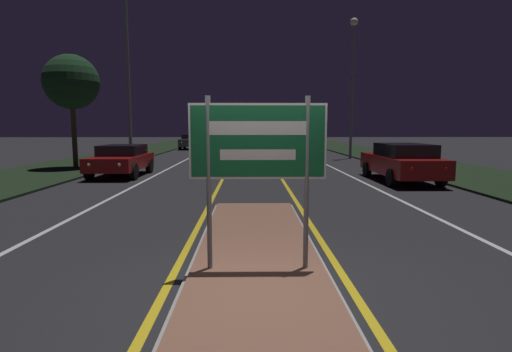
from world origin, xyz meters
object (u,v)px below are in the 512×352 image
object	(u,v)px
streetlight_right_near	(353,70)
car_receding_1	(288,148)
car_approaching_2	(192,141)
streetlight_left_near	(127,42)
car_approaching_0	(122,159)
highway_sign	(258,149)
car_receding_2	(312,142)
car_receding_0	(402,162)
car_approaching_1	(210,148)

from	to	relation	value
streetlight_right_near	car_receding_1	distance (m)	6.67
car_receding_1	car_approaching_2	bearing A→B (deg)	122.08
car_receding_1	streetlight_left_near	bearing A→B (deg)	-154.84
streetlight_left_near	car_receding_1	size ratio (longest dim) A/B	2.37
car_approaching_0	highway_sign	bearing A→B (deg)	-64.37
car_receding_2	streetlight_right_near	bearing A→B (deg)	-83.22
car_receding_0	car_receding_1	world-z (taller)	car_receding_0
highway_sign	car_approaching_1	distance (m)	21.24
streetlight_left_near	car_receding_0	distance (m)	14.81
streetlight_right_near	car_receding_2	size ratio (longest dim) A/B	1.99
highway_sign	car_approaching_0	size ratio (longest dim) A/B	0.59
car_approaching_0	car_approaching_2	xyz separation A→B (m)	(-0.05, 21.12, 0.04)
streetlight_right_near	car_approaching_2	distance (m)	17.68
car_receding_0	car_approaching_2	world-z (taller)	car_receding_0
highway_sign	car_receding_0	bearing A→B (deg)	59.44
car_receding_2	car_receding_1	bearing A→B (deg)	-106.99
streetlight_right_near	car_approaching_2	world-z (taller)	streetlight_right_near
highway_sign	streetlight_left_near	xyz separation A→B (m)	(-6.44, 15.93, 4.70)
car_receding_1	car_approaching_0	distance (m)	11.55
car_approaching_1	car_receding_2	bearing A→B (deg)	48.81
highway_sign	streetlight_left_near	bearing A→B (deg)	112.00
car_approaching_0	car_approaching_1	bearing A→B (deg)	73.09
car_receding_1	car_approaching_2	size ratio (longest dim) A/B	1.04
highway_sign	car_receding_0	distance (m)	11.35
streetlight_right_near	car_receding_1	bearing A→B (deg)	-167.14
car_approaching_2	car_receding_1	bearing A→B (deg)	-57.92
highway_sign	streetlight_right_near	world-z (taller)	streetlight_right_near
car_receding_1	car_approaching_1	xyz separation A→B (m)	(-5.06, 0.99, -0.02)
highway_sign	car_approaching_0	world-z (taller)	highway_sign
highway_sign	car_approaching_2	xyz separation A→B (m)	(-5.63, 32.76, -1.02)
car_receding_0	car_receding_2	size ratio (longest dim) A/B	1.05
highway_sign	streetlight_right_near	size ratio (longest dim) A/B	0.27
streetlight_right_near	car_approaching_1	bearing A→B (deg)	179.97
car_receding_0	car_receding_2	distance (m)	20.71
streetlight_right_near	car_receding_1	size ratio (longest dim) A/B	2.02
highway_sign	car_approaching_1	bearing A→B (deg)	97.38
streetlight_left_near	car_receding_0	bearing A→B (deg)	-26.95
streetlight_right_near	car_approaching_1	size ratio (longest dim) A/B	2.12
streetlight_right_near	car_receding_2	bearing A→B (deg)	96.78
car_receding_2	car_approaching_2	xyz separation A→B (m)	(-11.14, 2.31, -0.01)
car_approaching_1	car_receding_1	bearing A→B (deg)	-11.02
car_approaching_0	car_approaching_2	bearing A→B (deg)	90.13
streetlight_left_near	car_receding_0	world-z (taller)	streetlight_left_near
streetlight_right_near	streetlight_left_near	bearing A→B (deg)	-158.68
streetlight_right_near	car_approaching_1	distance (m)	10.62
car_receding_1	car_receding_2	size ratio (longest dim) A/B	0.99
car_approaching_0	car_approaching_2	world-z (taller)	car_approaching_2
car_receding_2	car_approaching_1	size ratio (longest dim) A/B	1.06
car_receding_2	car_approaching_1	distance (m)	12.50
car_receding_1	car_receding_2	xyz separation A→B (m)	(3.17, 10.39, 0.01)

